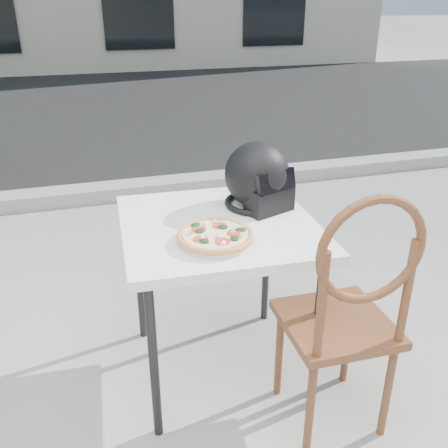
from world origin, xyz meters
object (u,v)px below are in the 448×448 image
object	(u,v)px
plate	(215,240)
helmet	(258,179)
pizza	(215,235)
cafe_chair_main	(349,305)
cafe_table_main	(219,237)

from	to	relation	value
plate	helmet	bearing A→B (deg)	46.35
pizza	cafe_chair_main	xyz separation A→B (m)	(0.42, -0.31, -0.20)
cafe_table_main	helmet	bearing A→B (deg)	28.90
pizza	cafe_table_main	bearing A→B (deg)	69.99
helmet	cafe_table_main	bearing A→B (deg)	-170.83
helmet	plate	bearing A→B (deg)	-153.38
cafe_table_main	plate	size ratio (longest dim) A/B	2.47
cafe_chair_main	cafe_table_main	bearing A→B (deg)	-51.95
pizza	cafe_chair_main	world-z (taller)	cafe_chair_main
helmet	cafe_chair_main	distance (m)	0.70
plate	pizza	world-z (taller)	pizza
helmet	cafe_chair_main	bearing A→B (deg)	-96.84
cafe_table_main	cafe_chair_main	size ratio (longest dim) A/B	0.79
cafe_table_main	plate	xyz separation A→B (m)	(-0.06, -0.18, 0.08)
cafe_table_main	plate	distance (m)	0.20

